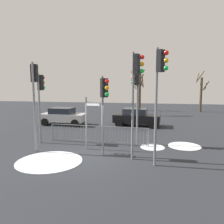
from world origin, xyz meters
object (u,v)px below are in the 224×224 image
(traffic_light_foreground_right, at_px, (41,92))
(direction_sign_post, at_px, (87,120))
(traffic_light_mid_left, at_px, (35,87))
(traffic_light_foreground_left, at_px, (159,81))
(car_black_mid, at_px, (136,117))
(bare_tree_left, at_px, (138,94))
(car_silver_trailing, at_px, (63,116))
(traffic_light_rear_left, at_px, (136,88))
(traffic_light_rear_right, at_px, (136,82))
(bare_tree_centre, at_px, (139,92))
(bare_tree_right, at_px, (201,93))
(traffic_light_mid_right, at_px, (104,98))

(traffic_light_foreground_right, relative_size, direction_sign_post, 1.46)
(traffic_light_mid_left, height_order, traffic_light_foreground_left, traffic_light_foreground_left)
(traffic_light_mid_left, relative_size, traffic_light_foreground_right, 1.11)
(direction_sign_post, distance_m, car_black_mid, 7.55)
(traffic_light_foreground_right, xyz_separation_m, car_black_mid, (5.22, 6.32, -2.28))
(traffic_light_foreground_right, bearing_deg, bare_tree_left, 88.52)
(car_silver_trailing, bearing_deg, direction_sign_post, -55.75)
(car_black_mid, relative_size, car_silver_trailing, 1.01)
(traffic_light_rear_left, xyz_separation_m, traffic_light_rear_right, (0.20, -2.68, 0.35))
(traffic_light_rear_left, height_order, bare_tree_left, bare_tree_left)
(car_black_mid, distance_m, bare_tree_left, 10.98)
(traffic_light_mid_left, xyz_separation_m, bare_tree_centre, (4.46, 14.31, -0.74))
(car_silver_trailing, height_order, bare_tree_right, bare_tree_right)
(traffic_light_mid_left, distance_m, bare_tree_centre, 15.00)
(traffic_light_rear_right, xyz_separation_m, bare_tree_right, (6.63, 19.34, -1.25))
(traffic_light_foreground_right, bearing_deg, direction_sign_post, -2.10)
(bare_tree_centre, bearing_deg, bare_tree_left, 94.83)
(traffic_light_foreground_left, distance_m, car_black_mid, 9.72)
(traffic_light_mid_right, relative_size, direction_sign_post, 1.37)
(car_silver_trailing, bearing_deg, car_black_mid, 7.50)
(car_black_mid, bearing_deg, car_silver_trailing, -170.62)
(traffic_light_foreground_left, distance_m, direction_sign_post, 4.65)
(traffic_light_mid_right, xyz_separation_m, traffic_light_rear_right, (1.53, -0.26, 0.76))
(car_silver_trailing, distance_m, bare_tree_centre, 9.32)
(traffic_light_rear_left, bearing_deg, car_silver_trailing, 1.71)
(direction_sign_post, xyz_separation_m, bare_tree_right, (9.30, 18.08, 0.77))
(traffic_light_mid_right, height_order, traffic_light_foreground_left, traffic_light_foreground_left)
(traffic_light_mid_right, distance_m, traffic_light_mid_left, 3.69)
(car_black_mid, xyz_separation_m, car_silver_trailing, (-6.23, -0.55, 0.00))
(traffic_light_rear_left, bearing_deg, traffic_light_foreground_left, 150.08)
(traffic_light_foreground_right, height_order, car_black_mid, traffic_light_foreground_right)
(car_black_mid, bearing_deg, traffic_light_mid_left, -115.59)
(car_black_mid, distance_m, car_silver_trailing, 6.25)
(traffic_light_mid_left, distance_m, car_black_mid, 9.63)
(traffic_light_mid_left, height_order, car_black_mid, traffic_light_mid_left)
(traffic_light_rear_right, xyz_separation_m, car_silver_trailing, (-6.79, 7.90, -2.85))
(traffic_light_foreground_right, relative_size, bare_tree_right, 0.82)
(traffic_light_foreground_left, height_order, car_silver_trailing, traffic_light_foreground_left)
(car_silver_trailing, relative_size, bare_tree_right, 0.76)
(traffic_light_mid_left, distance_m, traffic_light_rear_left, 5.47)
(traffic_light_mid_left, xyz_separation_m, car_silver_trailing, (-1.61, 7.49, -2.61))
(traffic_light_foreground_right, distance_m, traffic_light_rear_right, 6.19)
(traffic_light_rear_left, height_order, car_black_mid, traffic_light_rear_left)
(traffic_light_mid_left, distance_m, bare_tree_left, 19.38)
(direction_sign_post, bearing_deg, car_silver_trailing, 124.28)
(traffic_light_foreground_left, bearing_deg, traffic_light_mid_left, -66.48)
(bare_tree_left, bearing_deg, bare_tree_right, 0.06)
(direction_sign_post, height_order, car_black_mid, direction_sign_post)
(traffic_light_rear_right, xyz_separation_m, direction_sign_post, (-2.66, 1.26, -2.02))
(traffic_light_mid_right, distance_m, bare_tree_right, 20.75)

